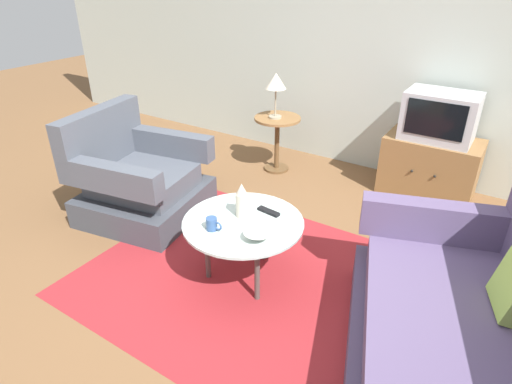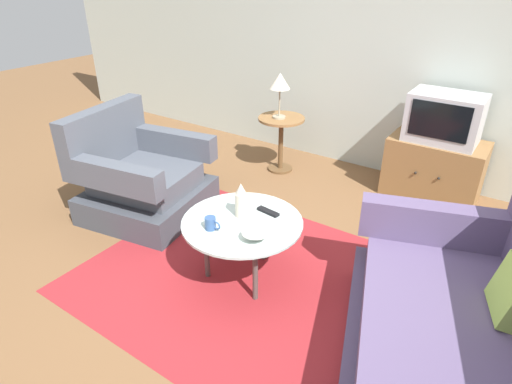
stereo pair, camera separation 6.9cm
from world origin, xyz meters
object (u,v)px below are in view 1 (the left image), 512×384
at_px(tv_remote_dark, 269,211).
at_px(television, 440,116).
at_px(side_table, 277,133).
at_px(vase, 242,201).
at_px(couch, 467,350).
at_px(armchair, 138,181).
at_px(table_lamp, 276,83).
at_px(coffee_table, 243,226).
at_px(mug, 212,224).
at_px(bowl, 258,236).
at_px(tv_stand, 429,167).

bearing_deg(tv_remote_dark, television, -103.95).
relative_size(side_table, vase, 2.39).
distance_m(couch, vase, 1.54).
distance_m(armchair, table_lamp, 1.63).
distance_m(armchair, vase, 1.27).
distance_m(armchair, tv_remote_dark, 1.37).
xyz_separation_m(coffee_table, television, (0.77, 1.98, 0.35)).
xyz_separation_m(coffee_table, mug, (-0.11, -0.19, 0.08)).
bearing_deg(table_lamp, television, 12.61).
xyz_separation_m(table_lamp, bowl, (0.93, -1.78, -0.45)).
xyz_separation_m(tv_stand, table_lamp, (-1.50, -0.34, 0.66)).
bearing_deg(tv_stand, mug, -111.88).
relative_size(couch, mug, 16.68).
bearing_deg(vase, tv_remote_dark, 45.14).
height_order(vase, bowl, vase).
relative_size(television, bowl, 3.53).
bearing_deg(bowl, couch, -2.41).
relative_size(table_lamp, vase, 1.84).
height_order(vase, tv_remote_dark, vase).
relative_size(television, table_lamp, 1.35).
bearing_deg(mug, vase, 75.74).
distance_m(television, table_lamp, 1.54).
bearing_deg(tv_stand, vase, -112.80).
bearing_deg(couch, tv_remote_dark, 56.19).
relative_size(coffee_table, tv_stand, 0.97).
bearing_deg(tv_stand, tv_remote_dark, -110.73).
distance_m(couch, tv_remote_dark, 1.42).
bearing_deg(side_table, television, 11.66).
xyz_separation_m(side_table, vase, (0.67, -1.62, 0.16)).
bearing_deg(bowl, table_lamp, 117.56).
xyz_separation_m(side_table, television, (1.48, 0.31, 0.35)).
xyz_separation_m(couch, tv_remote_dark, (-1.36, 0.37, 0.17)).
relative_size(couch, bowl, 11.43).
bearing_deg(tv_remote_dark, armchair, 4.39).
bearing_deg(vase, bowl, -37.12).
height_order(armchair, coffee_table, armchair).
height_order(television, mug, television).
distance_m(vase, tv_remote_dark, 0.21).
distance_m(coffee_table, tv_remote_dark, 0.21).
height_order(side_table, mug, side_table).
bearing_deg(couch, coffee_table, 64.18).
xyz_separation_m(armchair, television, (2.04, 1.74, 0.47)).
xyz_separation_m(vase, tv_remote_dark, (0.13, 0.13, -0.11)).
xyz_separation_m(tv_stand, vase, (-0.81, -1.93, 0.30)).
bearing_deg(mug, tv_stand, 68.12).
height_order(armchair, couch, couch).
relative_size(table_lamp, mug, 3.83).
relative_size(coffee_table, mug, 6.89).
height_order(armchair, tv_remote_dark, armchair).
bearing_deg(side_table, armchair, -111.21).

